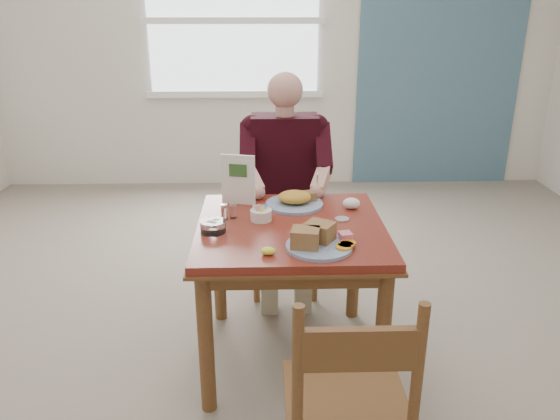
{
  "coord_description": "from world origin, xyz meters",
  "views": [
    {
      "loc": [
        -0.13,
        -2.43,
        1.75
      ],
      "look_at": [
        -0.05,
        0.0,
        0.83
      ],
      "focal_mm": 35.0,
      "sensor_mm": 36.0,
      "label": 1
    }
  ],
  "objects_px": {
    "chair_near": "(348,406)",
    "near_plate": "(317,240)",
    "chair_far": "(284,217)",
    "table": "(291,246)",
    "far_plate": "(295,200)",
    "diner": "(285,171)"
  },
  "relations": [
    {
      "from": "chair_far",
      "to": "far_plate",
      "type": "distance_m",
      "value": 0.61
    },
    {
      "from": "near_plate",
      "to": "far_plate",
      "type": "distance_m",
      "value": 0.53
    },
    {
      "from": "table",
      "to": "diner",
      "type": "distance_m",
      "value": 0.73
    },
    {
      "from": "chair_far",
      "to": "near_plate",
      "type": "relative_size",
      "value": 2.57
    },
    {
      "from": "diner",
      "to": "far_plate",
      "type": "height_order",
      "value": "diner"
    },
    {
      "from": "table",
      "to": "chair_near",
      "type": "distance_m",
      "value": 0.98
    },
    {
      "from": "near_plate",
      "to": "far_plate",
      "type": "relative_size",
      "value": 1.0
    },
    {
      "from": "chair_near",
      "to": "near_plate",
      "type": "relative_size",
      "value": 2.57
    },
    {
      "from": "table",
      "to": "chair_far",
      "type": "bearing_deg",
      "value": 90.0
    },
    {
      "from": "table",
      "to": "chair_near",
      "type": "bearing_deg",
      "value": -81.26
    },
    {
      "from": "table",
      "to": "chair_far",
      "type": "xyz_separation_m",
      "value": [
        0.0,
        0.8,
        -0.16
      ]
    },
    {
      "from": "diner",
      "to": "near_plate",
      "type": "xyz_separation_m",
      "value": [
        0.1,
        -0.97,
        -0.02
      ]
    },
    {
      "from": "table",
      "to": "far_plate",
      "type": "relative_size",
      "value": 2.48
    },
    {
      "from": "diner",
      "to": "near_plate",
      "type": "bearing_deg",
      "value": -84.02
    },
    {
      "from": "table",
      "to": "chair_near",
      "type": "relative_size",
      "value": 0.97
    },
    {
      "from": "chair_near",
      "to": "near_plate",
      "type": "xyz_separation_m",
      "value": [
        -0.05,
        0.69,
        0.31
      ]
    },
    {
      "from": "diner",
      "to": "far_plate",
      "type": "distance_m",
      "value": 0.45
    },
    {
      "from": "far_plate",
      "to": "chair_near",
      "type": "bearing_deg",
      "value": -84.87
    },
    {
      "from": "chair_near",
      "to": "diner",
      "type": "bearing_deg",
      "value": 95.05
    },
    {
      "from": "chair_near",
      "to": "far_plate",
      "type": "xyz_separation_m",
      "value": [
        -0.11,
        1.22,
        0.3
      ]
    },
    {
      "from": "chair_near",
      "to": "near_plate",
      "type": "distance_m",
      "value": 0.76
    },
    {
      "from": "chair_far",
      "to": "table",
      "type": "bearing_deg",
      "value": -90.0
    }
  ]
}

